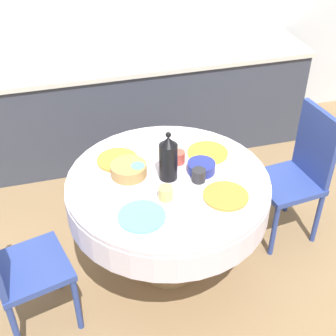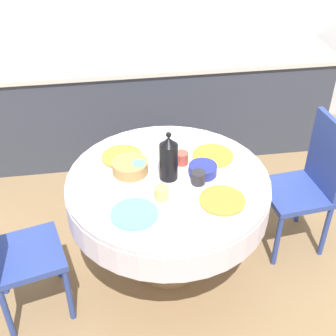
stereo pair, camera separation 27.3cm
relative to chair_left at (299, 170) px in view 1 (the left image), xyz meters
The scene contains 16 objects.
ground_plane 1.10m from the chair_left, behind, with size 12.00×12.00×0.00m, color #8E704C.
kitchen_counter 1.67m from the chair_left, 124.88° to the left, with size 3.24×0.64×0.89m.
dining_table 0.96m from the chair_left, behind, with size 1.23×1.23×0.74m.
chair_left is the anchor object (origin of this frame).
chair_right 1.91m from the chair_left, 169.82° to the right, with size 0.49×0.49×0.97m.
plate_near_left 1.26m from the chair_left, 161.61° to the right, with size 0.26×0.26×0.01m, color #60BCB7.
cup_near_left 1.08m from the chair_left, 164.89° to the right, with size 0.08×0.08×0.08m, color #DBB766.
plate_near_right 0.80m from the chair_left, 152.77° to the right, with size 0.26×0.26×0.01m, color orange.
cup_near_right 0.84m from the chair_left, 167.87° to the right, with size 0.08×0.08×0.08m, color #28282D.
plate_far_left 1.24m from the chair_left, behind, with size 0.26×0.26×0.01m, color orange.
cup_far_left 1.14m from the chair_left, behind, with size 0.08×0.08×0.08m, color #5BA39E.
plate_far_right 0.68m from the chair_left, behind, with size 0.26×0.26×0.01m, color yellow.
cup_far_right 0.88m from the chair_left, behind, with size 0.08×0.08×0.08m, color #CC4C3D.
coffee_carafe 1.01m from the chair_left, behind, with size 0.11×0.11×0.32m.
bread_basket 1.19m from the chair_left, behind, with size 0.22×0.22×0.07m, color #AD844C.
fruit_bowl 0.78m from the chair_left, behind, with size 0.17×0.17×0.06m, color navy.
Camera 1 is at (-0.59, -2.12, 2.43)m, focal length 50.00 mm.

